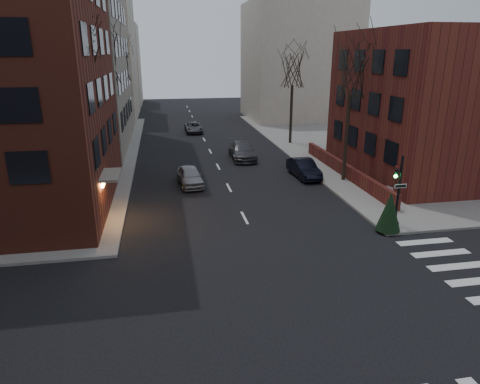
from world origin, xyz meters
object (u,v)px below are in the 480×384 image
at_px(tree_left_b, 104,58).
at_px(sandwich_board, 388,192).
at_px(tree_right_a, 352,72).
at_px(parked_sedan, 304,168).
at_px(streetlamp_near, 112,124).
at_px(evergreen_shrub, 390,211).
at_px(car_lane_silver, 190,176).
at_px(traffic_signal, 397,196).
at_px(tree_right_b, 293,70).
at_px(car_lane_gray, 242,151).
at_px(streetlamp_far, 129,97).
at_px(tree_left_a, 79,70).
at_px(car_lane_far, 194,128).
at_px(tree_left_c, 120,64).

distance_m(tree_left_b, sandwich_board, 24.10).
relative_size(tree_right_a, parked_sedan, 2.26).
height_order(tree_left_b, tree_right_a, tree_left_b).
xyz_separation_m(streetlamp_near, evergreen_shrub, (15.50, -13.50, -3.00)).
xyz_separation_m(parked_sedan, car_lane_silver, (-8.92, -0.53, -0.01)).
bearing_deg(streetlamp_near, traffic_signal, -38.87).
xyz_separation_m(traffic_signal, tree_right_b, (0.86, 23.01, 5.68)).
distance_m(sandwich_board, evergreen_shrub, 5.55).
xyz_separation_m(traffic_signal, tree_left_b, (-16.74, 17.01, 7.00)).
relative_size(traffic_signal, sandwich_board, 4.83).
xyz_separation_m(tree_right_b, car_lane_gray, (-6.24, -5.58, -6.82)).
bearing_deg(car_lane_gray, streetlamp_near, -155.82).
height_order(streetlamp_far, sandwich_board, streetlamp_far).
relative_size(streetlamp_far, sandwich_board, 7.59).
relative_size(tree_right_a, sandwich_board, 11.75).
bearing_deg(tree_left_b, tree_right_a, -24.44).
xyz_separation_m(tree_left_a, parked_sedan, (15.00, 5.66, -7.76)).
relative_size(traffic_signal, car_lane_far, 0.92).
distance_m(streetlamp_near, evergreen_shrub, 20.77).
height_order(streetlamp_far, car_lane_silver, streetlamp_far).
distance_m(parked_sedan, car_lane_silver, 8.94).
bearing_deg(tree_left_b, tree_left_c, 90.00).
xyz_separation_m(tree_left_c, sandwich_board, (18.73, -26.66, -7.46)).
relative_size(tree_left_b, parked_sedan, 2.51).
height_order(tree_left_c, tree_right_b, tree_left_c).
relative_size(parked_sedan, evergreen_shrub, 1.98).
height_order(sandwich_board, evergreen_shrub, evergreen_shrub).
xyz_separation_m(tree_left_b, tree_left_c, (0.00, 14.00, -0.88)).
xyz_separation_m(tree_left_a, car_lane_gray, (11.36, 12.42, -7.71)).
relative_size(tree_left_c, streetlamp_far, 1.55).
height_order(tree_right_b, sandwich_board, tree_right_b).
distance_m(tree_left_b, tree_left_c, 14.03).
bearing_deg(streetlamp_near, streetlamp_far, 90.00).
bearing_deg(car_lane_far, parked_sedan, -72.52).
xyz_separation_m(streetlamp_far, car_lane_far, (7.40, -1.43, -3.63)).
bearing_deg(tree_left_b, parked_sedan, -22.91).
bearing_deg(car_lane_silver, sandwich_board, -30.01).
distance_m(tree_left_a, streetlamp_far, 28.32).
height_order(tree_left_b, tree_right_b, tree_left_b).
bearing_deg(tree_left_b, streetlamp_near, -81.47).
height_order(traffic_signal, car_lane_far, traffic_signal).
height_order(tree_right_a, car_lane_silver, tree_right_a).
relative_size(tree_left_b, tree_right_b, 1.18).
distance_m(streetlamp_near, car_lane_far, 20.32).
bearing_deg(tree_right_a, traffic_signal, -95.47).
height_order(streetlamp_near, evergreen_shrub, streetlamp_near).
height_order(tree_right_b, car_lane_gray, tree_right_b).
height_order(tree_left_b, car_lane_gray, tree_left_b).
relative_size(tree_left_c, streetlamp_near, 1.55).
relative_size(tree_left_b, streetlamp_far, 1.72).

